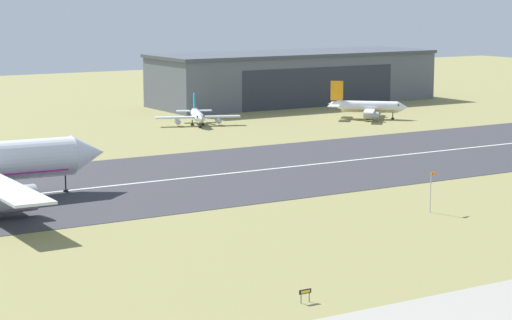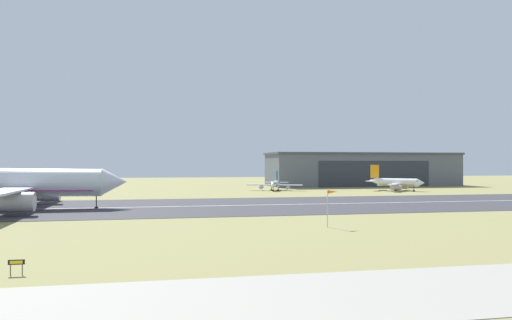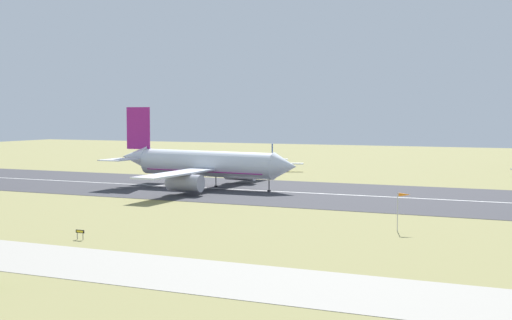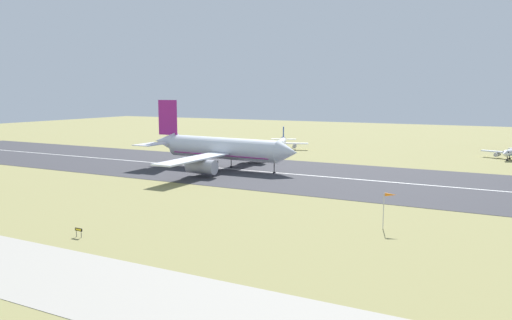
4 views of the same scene
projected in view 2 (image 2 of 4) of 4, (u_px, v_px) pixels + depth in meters
The scene contains 11 objects.
ground_plane at pixel (268, 245), 64.42m from camera, with size 604.20×604.20×0.00m, color olive.
runway_strip at pixel (213, 206), 122.71m from camera, with size 364.20×51.50×0.06m, color #333338.
runway_centreline at pixel (213, 206), 122.71m from camera, with size 327.78×0.70×0.01m, color silver.
taxiway_road at pixel (340, 295), 40.05m from camera, with size 273.15×15.78×0.05m, color gray.
hangar_building at pixel (362, 169), 232.94m from camera, with size 88.33×28.01×15.31m.
airplane_landing at pixel (19, 184), 112.64m from camera, with size 48.63×61.28×20.21m.
airplane_parked_west at pixel (396, 183), 189.22m from camera, with size 20.50×20.39×9.90m.
airplane_parked_centre at pixel (41, 186), 165.40m from camera, with size 20.42×20.12×8.56m.
airplane_parked_east at pixel (275, 184), 191.37m from camera, with size 20.52×17.27×7.46m.
windsock_pole at pixel (332, 194), 82.61m from camera, with size 2.10×1.08×6.14m.
runway_sign at pixel (16, 263), 47.26m from camera, with size 1.49×0.13×1.47m.
Camera 2 is at (-14.91, -3.18, 10.65)m, focal length 35.00 mm.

